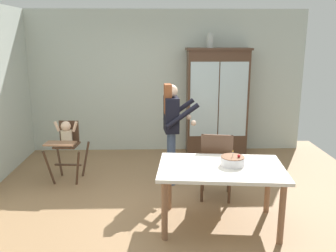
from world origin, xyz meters
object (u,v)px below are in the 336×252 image
object	(u,v)px
ceramic_vase	(210,41)
high_chair_with_toddler	(66,140)
dining_table	(221,174)
china_cabinet	(217,102)
dining_chair_far_side	(216,162)
birthday_cake	(233,161)
adult_person	(172,122)

from	to	relation	value
ceramic_vase	high_chair_with_toddler	xyz separation A→B (m)	(-2.37, -1.33, -1.47)
high_chair_with_toddler	dining_table	xyz separation A→B (m)	(2.14, -1.46, -0.01)
china_cabinet	ceramic_vase	distance (m)	1.13
dining_table	dining_chair_far_side	xyz separation A→B (m)	(0.06, 0.68, -0.09)
dining_table	ceramic_vase	bearing A→B (deg)	85.43
dining_table	birthday_cake	xyz separation A→B (m)	(0.14, 0.03, 0.15)
china_cabinet	birthday_cake	distance (m)	2.77
birthday_cake	dining_chair_far_side	size ratio (longest dim) A/B	0.29
high_chair_with_toddler	birthday_cake	distance (m)	2.69
china_cabinet	ceramic_vase	size ratio (longest dim) A/B	7.42
dining_table	birthday_cake	distance (m)	0.21
ceramic_vase	high_chair_with_toddler	world-z (taller)	ceramic_vase
high_chair_with_toddler	dining_chair_far_side	xyz separation A→B (m)	(2.20, -0.78, -0.10)
ceramic_vase	adult_person	world-z (taller)	ceramic_vase
ceramic_vase	birthday_cake	bearing A→B (deg)	-91.77
dining_table	dining_chair_far_side	size ratio (longest dim) A/B	1.59
china_cabinet	adult_person	bearing A→B (deg)	-121.62
ceramic_vase	birthday_cake	xyz separation A→B (m)	(-0.09, -2.76, -1.33)
adult_person	china_cabinet	bearing A→B (deg)	-36.55
adult_person	ceramic_vase	bearing A→B (deg)	-31.88
birthday_cake	dining_chair_far_side	bearing A→B (deg)	97.22
china_cabinet	ceramic_vase	bearing A→B (deg)	178.63
china_cabinet	high_chair_with_toddler	bearing A→B (deg)	-152.24
ceramic_vase	dining_table	xyz separation A→B (m)	(-0.22, -2.79, -1.48)
china_cabinet	dining_chair_far_side	bearing A→B (deg)	-98.71
china_cabinet	ceramic_vase	world-z (taller)	ceramic_vase
adult_person	birthday_cake	bearing A→B (deg)	-157.50
adult_person	high_chair_with_toddler	bearing A→B (deg)	80.00
high_chair_with_toddler	dining_table	world-z (taller)	high_chair_with_toddler
china_cabinet	high_chair_with_toddler	world-z (taller)	china_cabinet
ceramic_vase	high_chair_with_toddler	distance (m)	3.09
adult_person	dining_table	distance (m)	1.45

